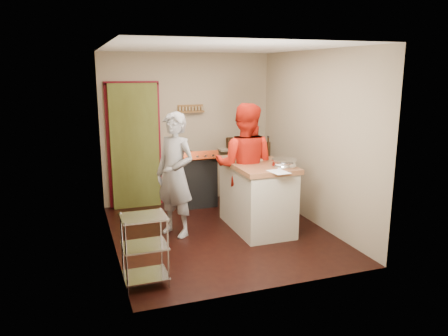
{
  "coord_description": "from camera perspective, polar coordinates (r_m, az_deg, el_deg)",
  "views": [
    {
      "loc": [
        -1.94,
        -5.66,
        2.32
      ],
      "look_at": [
        0.06,
        0.0,
        0.96
      ],
      "focal_mm": 35.0,
      "sensor_mm": 36.0,
      "label": 1
    }
  ],
  "objects": [
    {
      "name": "wire_shelving",
      "position": [
        4.88,
        -10.32,
        -10.07
      ],
      "size": [
        0.48,
        0.4,
        0.8
      ],
      "color": "silver",
      "rests_on": "ground"
    },
    {
      "name": "right_wall",
      "position": [
        6.7,
        11.74,
        3.76
      ],
      "size": [
        0.04,
        3.5,
        2.6
      ],
      "primitive_type": "cube",
      "color": "gray",
      "rests_on": "ground"
    },
    {
      "name": "stove",
      "position": [
        7.59,
        -3.64,
        -1.52
      ],
      "size": [
        0.6,
        0.63,
        1.0
      ],
      "color": "black",
      "rests_on": "ground"
    },
    {
      "name": "island",
      "position": [
        6.45,
        4.35,
        -3.42
      ],
      "size": [
        0.79,
        1.49,
        1.31
      ],
      "color": "#B9B39D",
      "rests_on": "ground"
    },
    {
      "name": "ceiling",
      "position": [
        5.99,
        -0.53,
        15.56
      ],
      "size": [
        3.0,
        3.5,
        0.02
      ],
      "primitive_type": "cube",
      "color": "white",
      "rests_on": "back_wall"
    },
    {
      "name": "person_stripe",
      "position": [
        6.14,
        -6.4,
        -0.89
      ],
      "size": [
        0.71,
        0.76,
        1.75
      ],
      "primitive_type": "imported",
      "rotation": [
        0.0,
        0.0,
        -0.96
      ],
      "color": "#BABABF",
      "rests_on": "ground"
    },
    {
      "name": "person_red",
      "position": [
        6.44,
        2.71,
        0.26
      ],
      "size": [
        1.13,
        1.06,
        1.85
      ],
      "primitive_type": "imported",
      "rotation": [
        0.0,
        0.0,
        2.61
      ],
      "color": "red",
      "rests_on": "ground"
    },
    {
      "name": "floor",
      "position": [
        6.42,
        -0.49,
        -8.41
      ],
      "size": [
        3.5,
        3.5,
        0.0
      ],
      "primitive_type": "plane",
      "color": "black",
      "rests_on": "ground"
    },
    {
      "name": "back_wall",
      "position": [
        7.65,
        -9.43,
        3.66
      ],
      "size": [
        3.0,
        0.44,
        2.6
      ],
      "color": "gray",
      "rests_on": "ground"
    },
    {
      "name": "left_wall",
      "position": [
        5.77,
        -14.76,
        2.18
      ],
      "size": [
        0.04,
        3.5,
        2.6
      ],
      "primitive_type": "cube",
      "color": "gray",
      "rests_on": "ground"
    }
  ]
}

